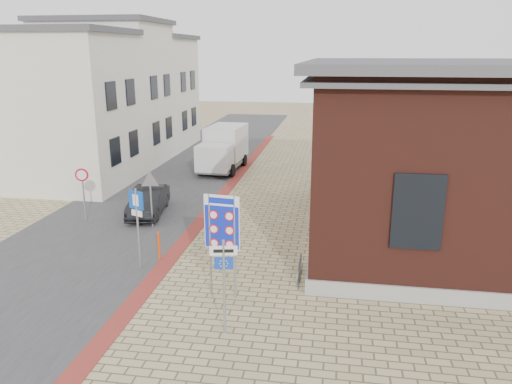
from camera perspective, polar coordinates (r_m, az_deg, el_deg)
The scene contains 16 objects.
ground at distance 15.11m, azimuth -6.07°, elevation -12.43°, with size 120.00×120.00×0.00m, color tan.
road_strip at distance 30.14m, azimuth -8.75°, elevation 1.94°, with size 7.00×60.00×0.02m, color #38383A.
curb_strip at distance 24.56m, azimuth -4.51°, elevation -1.10°, with size 0.60×40.00×0.02m, color maroon.
brick_building at distance 20.84m, azimuth 23.97°, elevation 4.36°, with size 13.00×13.00×6.80m.
townhouse_near at distance 28.97m, azimuth -21.48°, elevation 8.85°, with size 7.40×6.40×8.30m.
townhouse_mid at distance 34.22m, azimuth -16.46°, elevation 10.86°, with size 7.40×6.40×9.10m.
townhouse_far at distance 39.74m, azimuth -12.68°, elevation 11.13°, with size 7.40×6.40×8.30m.
bike_rack at distance 16.54m, azimuth 4.94°, elevation -8.79°, with size 0.08×1.80×0.60m.
sedan at distance 23.00m, azimuth -12.20°, elevation -1.03°, with size 1.30×3.72×1.23m, color black.
box_truck at distance 30.96m, azimuth -3.74°, elevation 5.03°, with size 2.39×5.17×2.65m.
border_sign at distance 14.51m, azimuth -3.90°, elevation -3.69°, with size 1.08×0.18×3.17m.
essen_sign at distance 12.81m, azimuth -3.69°, elevation -9.12°, with size 0.70×0.18×2.60m.
parking_sign at distance 16.95m, azimuth -13.45°, elevation -2.44°, with size 0.59×0.27×2.82m.
yield_sign at distance 20.93m, azimuth -11.99°, elevation 0.72°, with size 0.82×0.31×2.38m.
speed_sign at distance 22.41m, azimuth -19.17°, elevation 0.62°, with size 0.55×0.16×2.38m.
bollard at distance 17.99m, azimuth -11.03°, elevation -6.06°, with size 0.09×0.09×1.04m, color #D8420B.
Camera 1 is at (3.66, -12.82, 7.12)m, focal length 35.00 mm.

